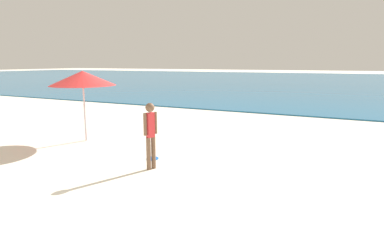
# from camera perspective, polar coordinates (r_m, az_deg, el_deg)

# --- Properties ---
(water) EXTENTS (160.00, 60.00, 0.06)m
(water) POSITION_cam_1_polar(r_m,az_deg,el_deg) (44.46, 20.82, 6.13)
(water) COLOR #1E6B9E
(water) RESTS_ON ground
(person_standing) EXTENTS (0.20, 0.33, 1.52)m
(person_standing) POSITION_cam_1_polar(r_m,az_deg,el_deg) (6.86, -7.81, -3.18)
(person_standing) COLOR brown
(person_standing) RESTS_ON ground
(frisbee) EXTENTS (0.30, 0.30, 0.03)m
(frisbee) POSITION_cam_1_polar(r_m,az_deg,el_deg) (7.79, -7.42, -8.11)
(frisbee) COLOR blue
(frisbee) RESTS_ON ground
(beach_umbrella) EXTENTS (1.95, 1.95, 2.16)m
(beach_umbrella) POSITION_cam_1_polar(r_m,az_deg,el_deg) (9.77, -19.89, 6.53)
(beach_umbrella) COLOR #B7B7BC
(beach_umbrella) RESTS_ON ground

